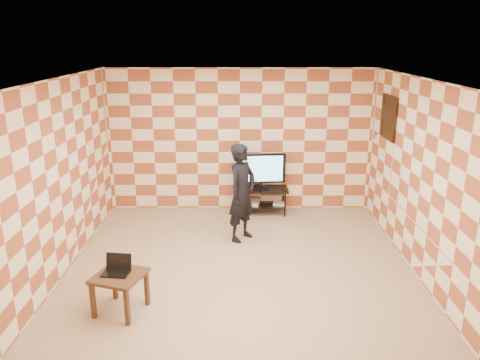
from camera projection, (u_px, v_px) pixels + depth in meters
name	position (u px, v px, depth m)	size (l,w,h in m)	color
floor	(240.00, 267.00, 6.85)	(5.00, 5.00, 0.00)	tan
wall_back	(240.00, 141.00, 8.85)	(5.00, 0.02, 2.70)	#F8E5BC
wall_front	(240.00, 262.00, 4.06)	(5.00, 0.02, 2.70)	#F8E5BC
wall_left	(59.00, 179.00, 6.45)	(0.02, 5.00, 2.70)	#F8E5BC
wall_right	(421.00, 179.00, 6.46)	(0.02, 5.00, 2.70)	#F8E5BC
ceiling	(240.00, 79.00, 6.06)	(5.00, 5.00, 0.02)	white
wall_art	(388.00, 117.00, 7.76)	(0.04, 0.72, 0.72)	black
tv_stand	(260.00, 195.00, 8.84)	(1.03, 0.46, 0.50)	black
tv	(261.00, 169.00, 8.69)	(0.92, 0.20, 0.67)	black
dvd_player	(249.00, 203.00, 8.90)	(0.40, 0.29, 0.07)	silver
game_console	(279.00, 204.00, 8.87)	(0.22, 0.16, 0.05)	silver
side_table	(119.00, 281.00, 5.63)	(0.70, 0.70, 0.50)	#322112
laptop	(117.00, 268.00, 5.65)	(0.34, 0.29, 0.21)	black
person	(242.00, 193.00, 7.58)	(0.59, 0.39, 1.62)	black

